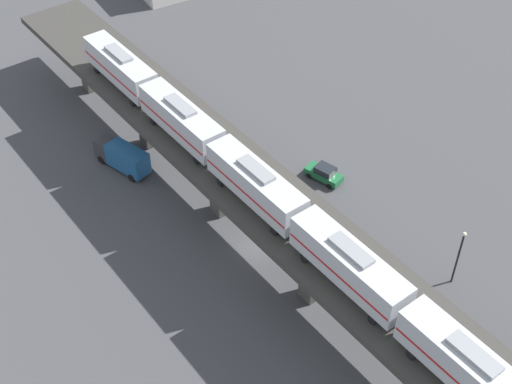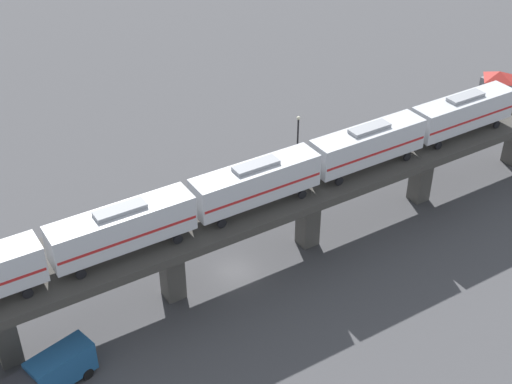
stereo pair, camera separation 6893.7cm
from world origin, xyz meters
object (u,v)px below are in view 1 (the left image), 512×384
(subway_train, at_px, (256,184))
(street_lamp, at_px, (459,253))
(delivery_truck, at_px, (123,156))
(street_car_green, at_px, (324,173))

(subway_train, bearing_deg, street_lamp, -31.49)
(delivery_truck, bearing_deg, subway_train, -66.23)
(street_car_green, height_order, street_lamp, street_lamp)
(street_car_green, relative_size, delivery_truck, 0.64)
(delivery_truck, height_order, street_lamp, street_lamp)
(street_lamp, bearing_deg, delivery_truck, 130.46)
(delivery_truck, bearing_deg, street_car_green, -28.08)
(subway_train, distance_m, delivery_truck, 22.94)
(subway_train, xyz_separation_m, street_car_green, (12.07, 8.42, -9.52))
(subway_train, height_order, street_lamp, subway_train)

